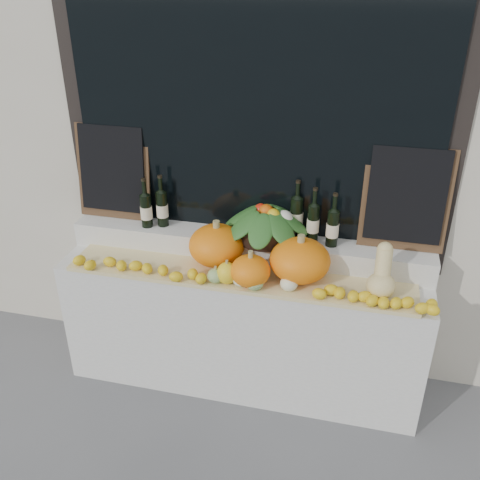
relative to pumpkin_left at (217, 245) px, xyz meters
The scene contains 18 objects.
storefront_facade 1.43m from the pumpkin_left, 77.58° to the left, with size 7.00×0.94×4.50m.
display_sill 0.61m from the pumpkin_left, ahead, with size 2.30×0.55×0.88m, color silver.
rear_tier 0.24m from the pumpkin_left, 45.33° to the left, with size 2.30×0.25×0.16m, color silver.
straw_bedding 0.24m from the pumpkin_left, 34.58° to the right, with size 2.10×0.32×0.03m, color tan.
pumpkin_left is the anchor object (origin of this frame).
pumpkin_right 0.52m from the pumpkin_left, ahead, with size 0.36×0.36×0.25m, color orange.
pumpkin_center 0.32m from the pumpkin_left, 36.45° to the right, with size 0.23×0.23×0.18m, color orange.
butternut_squash 1.00m from the pumpkin_left, ahead, with size 0.16×0.22×0.30m.
decorative_gourds 0.31m from the pumpkin_left, 44.79° to the right, with size 0.53×0.14×0.16m.
lemon_heap 0.29m from the pumpkin_left, 53.87° to the right, with size 2.20×0.16×0.06m, color yellow, non-canonical shape.
produce_bowl 0.34m from the pumpkin_left, 28.30° to the left, with size 0.56×0.56×0.24m.
wine_bottle_far_left 0.53m from the pumpkin_left, 165.83° to the left, with size 0.08×0.08×0.33m.
wine_bottle_near_left 0.46m from the pumpkin_left, 158.03° to the left, with size 0.08×0.08×0.35m.
wine_bottle_tall 0.52m from the pumpkin_left, 26.44° to the left, with size 0.08×0.08×0.37m.
wine_bottle_near_right 0.60m from the pumpkin_left, 17.08° to the left, with size 0.08×0.08×0.36m.
wine_bottle_far_right 0.71m from the pumpkin_left, 12.28° to the left, with size 0.08×0.08×0.34m.
chalkboard_left 0.86m from the pumpkin_left, 163.37° to the left, with size 0.50×0.10×0.62m.
chalkboard_right 1.15m from the pumpkin_left, 11.83° to the left, with size 0.50×0.10×0.62m.
Camera 1 is at (0.65, -1.24, 2.62)m, focal length 40.00 mm.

